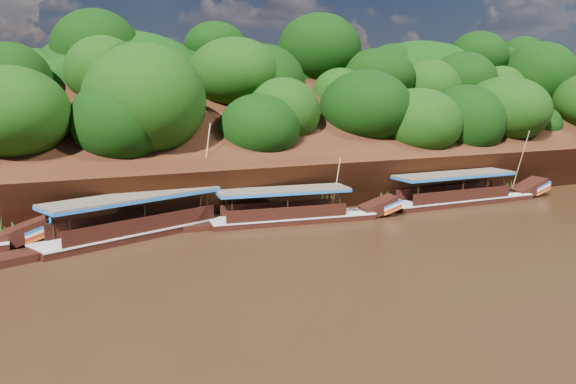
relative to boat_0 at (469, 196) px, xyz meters
name	(u,v)px	position (x,y,z in m)	size (l,w,h in m)	color
ground	(375,244)	(-13.72, -7.19, -0.57)	(160.00, 160.00, 0.00)	black
riverbank	(241,166)	(-13.73, 15.54, 1.32)	(120.00, 30.06, 19.40)	black
boat_0	(469,196)	(0.00, 0.00, 0.00)	(15.52, 2.90, 6.23)	black
boat_1	(303,214)	(-14.95, -0.17, -0.04)	(13.76, 3.66, 4.88)	black
boat_2	(160,223)	(-24.50, 1.03, 0.03)	(16.47, 7.88, 7.25)	black
reeds	(265,204)	(-16.73, 2.32, 0.33)	(49.97, 2.36, 2.27)	#2A6D1B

